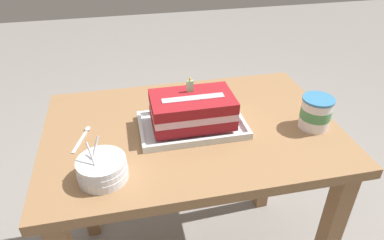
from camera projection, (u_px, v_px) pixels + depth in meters
name	position (u px, v px, depth m)	size (l,w,h in m)	color
dining_table	(192.00, 156.00, 1.29)	(1.02, 0.68, 0.77)	olive
foil_tray	(192.00, 126.00, 1.21)	(0.36, 0.22, 0.02)	silver
birthday_cake	(192.00, 109.00, 1.18)	(0.28, 0.17, 0.15)	maroon
bowl_stack	(102.00, 169.00, 0.99)	(0.14, 0.14, 0.13)	white
ice_cream_tub	(316.00, 113.00, 1.19)	(0.11, 0.11, 0.11)	white
serving_spoon_near_tray	(84.00, 134.00, 1.18)	(0.06, 0.14, 0.01)	silver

